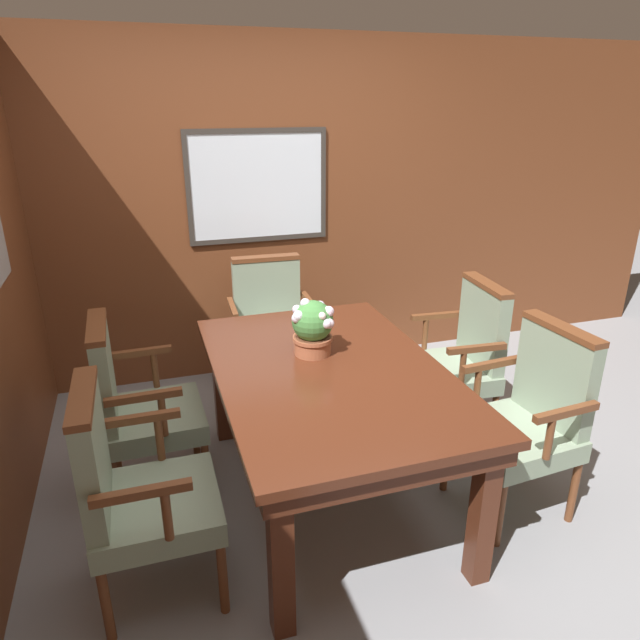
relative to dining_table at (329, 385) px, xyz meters
The scene contains 9 objects.
ground_plane 0.68m from the dining_table, 75.40° to the right, with size 14.00×14.00×0.00m, color gray.
wall_back 1.80m from the dining_table, 89.06° to the left, with size 7.20×0.08×2.45m.
dining_table is the anchor object (origin of this frame).
chair_left_far 1.02m from the dining_table, 158.18° to the left, with size 0.53×0.58×0.99m.
chair_right_far 1.06m from the dining_table, 21.01° to the left, with size 0.55×0.59×0.99m.
chair_right_near 1.02m from the dining_table, 20.40° to the right, with size 0.55×0.59×0.99m.
chair_left_near 1.03m from the dining_table, 159.84° to the right, with size 0.52×0.57×0.99m.
chair_head_far 1.24m from the dining_table, 90.61° to the left, with size 0.58×0.54×0.99m.
potted_plant 0.31m from the dining_table, 98.11° to the left, with size 0.23×0.23×0.30m.
Camera 1 is at (-0.85, -2.30, 2.01)m, focal length 32.00 mm.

